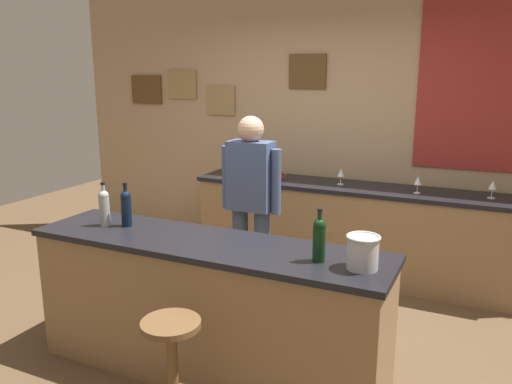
% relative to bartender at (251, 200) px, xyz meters
% --- Properties ---
extents(ground_plane, '(10.00, 10.00, 0.00)m').
position_rel_bartender_xyz_m(ground_plane, '(0.17, -0.60, -0.94)').
color(ground_plane, brown).
extents(back_wall, '(6.00, 0.09, 2.80)m').
position_rel_bartender_xyz_m(back_wall, '(0.19, 1.43, 0.48)').
color(back_wall, tan).
rests_on(back_wall, ground_plane).
extents(bar_counter, '(2.36, 0.60, 0.92)m').
position_rel_bartender_xyz_m(bar_counter, '(0.17, -1.00, -0.47)').
color(bar_counter, olive).
rests_on(bar_counter, ground_plane).
extents(side_counter, '(3.11, 0.56, 0.90)m').
position_rel_bartender_xyz_m(side_counter, '(0.57, 1.05, -0.48)').
color(side_counter, olive).
rests_on(side_counter, ground_plane).
extents(bartender, '(0.52, 0.21, 1.62)m').
position_rel_bartender_xyz_m(bartender, '(0.00, 0.00, 0.00)').
color(bartender, '#384766').
rests_on(bartender, ground_plane).
extents(bar_stool, '(0.32, 0.32, 0.68)m').
position_rel_bartender_xyz_m(bar_stool, '(0.30, -1.60, -0.48)').
color(bar_stool, brown).
rests_on(bar_stool, ground_plane).
extents(wine_bottle_a, '(0.07, 0.07, 0.31)m').
position_rel_bartender_xyz_m(wine_bottle_a, '(-0.63, -1.01, 0.12)').
color(wine_bottle_a, '#999E99').
rests_on(wine_bottle_a, bar_counter).
extents(wine_bottle_b, '(0.07, 0.07, 0.31)m').
position_rel_bartender_xyz_m(wine_bottle_b, '(-0.49, -0.95, 0.12)').
color(wine_bottle_b, black).
rests_on(wine_bottle_b, bar_counter).
extents(wine_bottle_c, '(0.07, 0.07, 0.31)m').
position_rel_bartender_xyz_m(wine_bottle_c, '(0.92, -1.03, 0.12)').
color(wine_bottle_c, black).
rests_on(wine_bottle_c, bar_counter).
extents(ice_bucket, '(0.19, 0.19, 0.19)m').
position_rel_bartender_xyz_m(ice_bucket, '(1.17, -1.04, 0.08)').
color(ice_bucket, '#B7BABF').
rests_on(ice_bucket, bar_counter).
extents(wine_glass_a, '(0.07, 0.07, 0.16)m').
position_rel_bartender_xyz_m(wine_glass_a, '(-0.58, 1.12, 0.07)').
color(wine_glass_a, silver).
rests_on(wine_glass_a, side_counter).
extents(wine_glass_b, '(0.07, 0.07, 0.16)m').
position_rel_bartender_xyz_m(wine_glass_b, '(0.45, 1.05, 0.07)').
color(wine_glass_b, silver).
rests_on(wine_glass_b, side_counter).
extents(wine_glass_c, '(0.07, 0.07, 0.16)m').
position_rel_bartender_xyz_m(wine_glass_c, '(1.16, 0.99, 0.07)').
color(wine_glass_c, silver).
rests_on(wine_glass_c, side_counter).
extents(wine_glass_d, '(0.07, 0.07, 0.16)m').
position_rel_bartender_xyz_m(wine_glass_d, '(1.77, 1.07, 0.07)').
color(wine_glass_d, silver).
rests_on(wine_glass_d, side_counter).
extents(coffee_mug, '(0.12, 0.08, 0.09)m').
position_rel_bartender_xyz_m(coffee_mug, '(-0.17, 0.99, 0.01)').
color(coffee_mug, '#B2332D').
rests_on(coffee_mug, side_counter).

